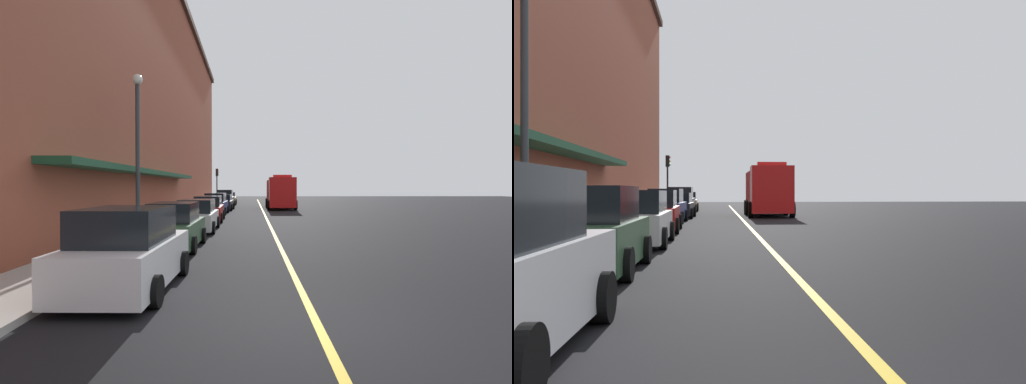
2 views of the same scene
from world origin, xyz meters
The scene contains 17 objects.
ground_plane centered at (0.00, 25.00, 0.00)m, with size 112.00×112.00×0.00m, color black.
sidewalk_left centered at (-6.20, 25.00, 0.07)m, with size 2.40×70.00×0.15m, color #ADA8A0.
lane_center_stripe centered at (0.00, 25.00, 0.00)m, with size 0.16×70.00×0.01m, color gold.
parked_car_1 centered at (-3.96, 8.14, 0.81)m, with size 1.96×4.20×1.73m.
parked_car_2 centered at (-3.90, 13.82, 0.78)m, with size 2.07×4.65×1.65m.
parked_car_3 centered at (-3.96, 19.58, 0.79)m, with size 2.12×4.80×1.68m.
parked_car_4 centered at (-4.05, 25.82, 0.82)m, with size 2.05×4.33×1.75m.
parked_car_5 centered at (-3.87, 31.24, 0.73)m, with size 2.17×4.62×1.53m.
parked_car_6 centered at (-3.98, 36.63, 0.89)m, with size 2.08×4.82×1.92m.
parked_car_7 centered at (-3.90, 42.36, 0.74)m, with size 2.03×4.57×1.56m.
fire_truck centered at (1.90, 33.39, 1.62)m, with size 2.91×7.82×3.41m.
parking_meter_0 centered at (-5.35, 41.32, 1.06)m, with size 0.14×0.18×1.33m.
parking_meter_1 centered at (-5.35, 14.28, 1.06)m, with size 0.14×0.18×1.33m.
parking_meter_2 centered at (-5.35, 25.41, 1.06)m, with size 0.14×0.18×1.33m.
parking_meter_3 centered at (-5.35, 24.01, 1.06)m, with size 0.14×0.18×1.33m.
street_lamp_left centered at (-5.95, 10.21, 4.40)m, with size 0.44×0.44×6.94m.
traffic_light_near centered at (-5.29, 41.24, 3.16)m, with size 0.38×0.36×4.30m.
Camera 2 is at (-1.52, -3.24, 1.63)m, focal length 39.14 mm.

